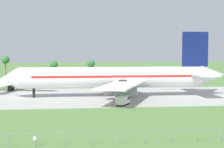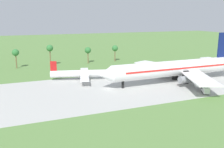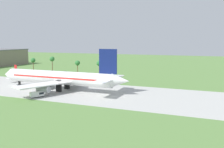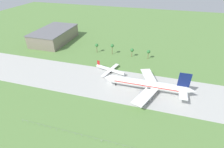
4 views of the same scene
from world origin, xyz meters
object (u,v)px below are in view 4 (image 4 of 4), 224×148
object	(u,v)px
baggage_tug	(144,103)
no_stopping_sign	(101,141)
regional_aircraft	(110,70)
jet_airliner	(148,84)
terminal_building	(54,35)

from	to	relation	value
baggage_tug	no_stopping_sign	size ratio (longest dim) A/B	3.51
regional_aircraft	jet_airliner	bearing A→B (deg)	-27.07
regional_aircraft	no_stopping_sign	xyz separation A→B (m)	(16.57, -71.92, -1.70)
regional_aircraft	terminal_building	distance (m)	104.05
no_stopping_sign	jet_airliner	bearing A→B (deg)	70.78
jet_airliner	regional_aircraft	world-z (taller)	jet_airliner
jet_airliner	baggage_tug	distance (m)	17.25
jet_airliner	baggage_tug	world-z (taller)	jet_airliner
regional_aircraft	baggage_tug	size ratio (longest dim) A/B	4.82
regional_aircraft	baggage_tug	xyz separation A→B (m)	(34.80, -34.69, -1.47)
regional_aircraft	baggage_tug	world-z (taller)	regional_aircraft
terminal_building	no_stopping_sign	bearing A→B (deg)	-49.83
regional_aircraft	no_stopping_sign	world-z (taller)	regional_aircraft
baggage_tug	terminal_building	world-z (taller)	terminal_building
baggage_tug	terminal_building	size ratio (longest dim) A/B	0.10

